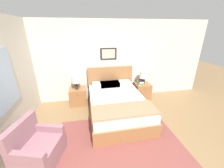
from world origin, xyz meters
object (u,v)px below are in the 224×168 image
Objects in this scene: nightstand_near_window at (78,96)px; table_lamp_near_window at (76,80)px; nightstand_by_door at (142,91)px; armchair at (37,148)px; table_lamp_by_door at (144,75)px; bed at (117,104)px.

nightstand_near_window is 0.59m from table_lamp_near_window.
table_lamp_near_window reaches higher than nightstand_by_door.
table_lamp_by_door is at bearing 141.69° from armchair.
table_lamp_near_window is at bearing -116.33° from nightstand_near_window.
table_lamp_by_door is (2.21, -0.02, 0.59)m from nightstand_near_window.
bed reaches higher than table_lamp_near_window.
table_lamp_by_door is at bearing 35.59° from bed.
table_lamp_by_door is (2.88, 2.00, 0.58)m from armchair.
nightstand_near_window is 2.29m from table_lamp_by_door.
bed is 4.67× the size of table_lamp_by_door.
table_lamp_near_window is at bearing 144.69° from bed.
nightstand_near_window is (-1.11, 0.81, -0.04)m from bed.
nightstand_near_window is 1.15× the size of table_lamp_by_door.
bed is at bearing -36.37° from nightstand_near_window.
armchair is at bearing -145.67° from bed.
bed reaches higher than nightstand_near_window.
table_lamp_by_door reaches higher than nightstand_by_door.
table_lamp_near_window is (0.65, 2.00, 0.58)m from armchair.
bed is at bearing 141.20° from armchair.
armchair is 1.72× the size of nightstand_near_window.
nightstand_near_window is 1.00× the size of nightstand_by_door.
armchair is at bearing -145.18° from table_lamp_by_door.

